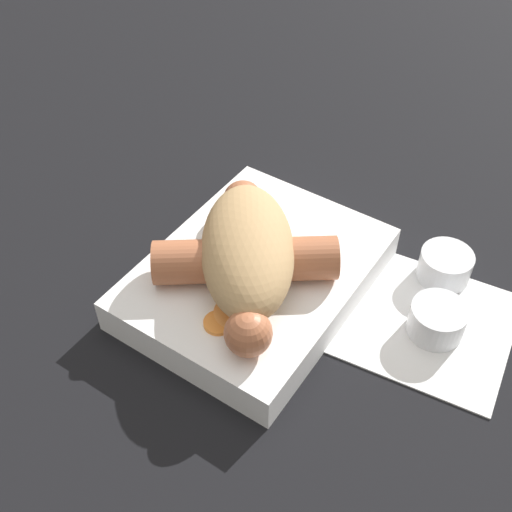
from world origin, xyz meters
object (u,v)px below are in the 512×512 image
(bread_roll, at_px, (248,249))
(condiment_cup_near, at_px, (436,322))
(condiment_cup_far, at_px, (444,268))
(food_tray, at_px, (256,278))
(sausage, at_px, (245,260))

(bread_roll, xyz_separation_m, condiment_cup_near, (0.05, -0.14, -0.05))
(bread_roll, xyz_separation_m, condiment_cup_far, (0.11, -0.13, -0.05))
(food_tray, xyz_separation_m, condiment_cup_far, (0.10, -0.13, -0.00))
(bread_roll, distance_m, sausage, 0.01)
(food_tray, bearing_deg, bread_roll, -178.62)
(sausage, xyz_separation_m, condiment_cup_near, (0.06, -0.14, -0.04))
(food_tray, relative_size, condiment_cup_near, 4.68)
(food_tray, distance_m, bread_roll, 0.05)
(sausage, height_order, condiment_cup_far, sausage)
(sausage, bearing_deg, condiment_cup_near, -68.33)
(condiment_cup_near, xyz_separation_m, condiment_cup_far, (0.06, 0.02, 0.00))
(sausage, bearing_deg, bread_roll, -11.15)
(condiment_cup_far, bearing_deg, bread_roll, 132.19)
(food_tray, relative_size, bread_roll, 1.33)
(food_tray, xyz_separation_m, condiment_cup_near, (0.04, -0.14, -0.00))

